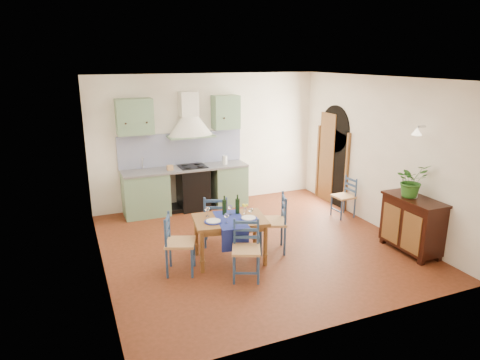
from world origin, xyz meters
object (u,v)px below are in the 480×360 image
at_px(dining_table, 230,223).
at_px(chair_near, 246,249).
at_px(potted_plant, 411,180).
at_px(sideboard, 412,223).

xyz_separation_m(dining_table, chair_near, (0.01, -0.61, -0.18)).
bearing_deg(potted_plant, dining_table, 165.32).
bearing_deg(chair_near, potted_plant, -2.81).
distance_m(dining_table, potted_plant, 2.99).
distance_m(dining_table, chair_near, 0.63).
bearing_deg(sideboard, potted_plant, 105.50).
height_order(dining_table, potted_plant, potted_plant).
relative_size(dining_table, potted_plant, 2.21).
relative_size(sideboard, potted_plant, 1.92).
bearing_deg(dining_table, potted_plant, -14.68).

